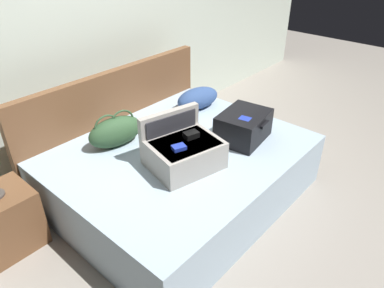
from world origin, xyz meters
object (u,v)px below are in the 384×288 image
object	(u,v)px
duffel_bag	(116,131)
nightstand	(4,221)
hard_case_medium	(243,126)
bed	(181,173)
pillow_near_headboard	(198,98)
hard_case_large	(183,150)

from	to	relation	value
duffel_bag	nightstand	distance (m)	1.06
hard_case_medium	duffel_bag	size ratio (longest dim) A/B	0.98
bed	pillow_near_headboard	size ratio (longest dim) A/B	4.28
hard_case_medium	duffel_bag	distance (m)	1.09
hard_case_large	nightstand	bearing A→B (deg)	160.63
bed	nightstand	size ratio (longest dim) A/B	4.27
duffel_bag	nightstand	size ratio (longest dim) A/B	1.06
hard_case_large	pillow_near_headboard	world-z (taller)	hard_case_large
duffel_bag	hard_case_medium	bearing A→B (deg)	-43.06
pillow_near_headboard	nightstand	world-z (taller)	pillow_near_headboard
duffel_bag	pillow_near_headboard	xyz separation A→B (m)	(1.01, -0.04, -0.03)
bed	nightstand	distance (m)	1.42
duffel_bag	hard_case_large	bearing A→B (deg)	-76.17
pillow_near_headboard	nightstand	bearing A→B (deg)	175.57
nightstand	duffel_bag	bearing A→B (deg)	-6.48
nightstand	hard_case_medium	bearing A→B (deg)	-25.64
hard_case_large	pillow_near_headboard	xyz separation A→B (m)	(0.85, 0.59, -0.03)
bed	nightstand	bearing A→B (deg)	156.32
bed	hard_case_large	distance (m)	0.44
pillow_near_headboard	hard_case_large	bearing A→B (deg)	-145.53
hard_case_large	pillow_near_headboard	bearing A→B (deg)	48.04
hard_case_large	duffel_bag	bearing A→B (deg)	117.40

